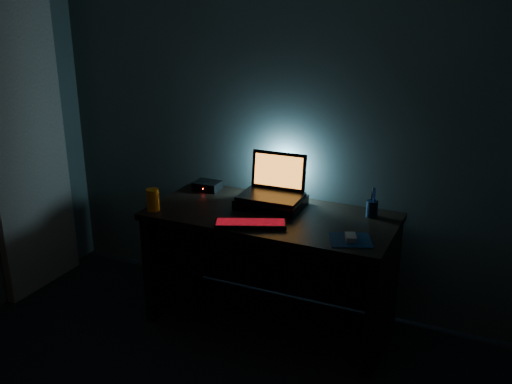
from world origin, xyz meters
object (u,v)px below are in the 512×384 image
router (207,186)px  mouse (351,237)px  laptop (274,186)px  keyboard (251,224)px  pen_cup (372,209)px  juice_glass (153,200)px

router → mouse: bearing=-23.1°
laptop → keyboard: (0.02, -0.39, -0.11)m
keyboard → pen_cup: bearing=12.5°
keyboard → pen_cup: pen_cup is taller
mouse → pen_cup: 0.39m
laptop → mouse: 0.70m
pen_cup → mouse: bearing=-92.7°
laptop → juice_glass: (-0.63, -0.41, -0.05)m
keyboard → pen_cup: 0.74m
juice_glass → mouse: bearing=2.8°
keyboard → mouse: bearing=-19.5°
laptop → pen_cup: laptop is taller
mouse → router: bearing=137.0°
pen_cup → keyboard: bearing=-144.2°
laptop → juice_glass: 0.75m
router → pen_cup: bearing=-3.8°
pen_cup → juice_glass: juice_glass is taller
mouse → pen_cup: pen_cup is taller
mouse → juice_glass: juice_glass is taller
keyboard → juice_glass: size_ratio=3.16×
keyboard → pen_cup: (0.60, 0.43, 0.04)m
laptop → juice_glass: bearing=-148.9°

